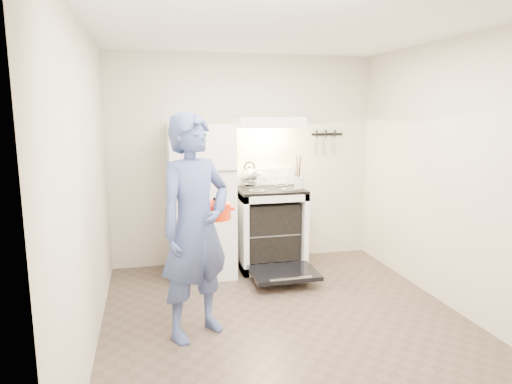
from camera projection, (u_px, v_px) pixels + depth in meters
floor at (288, 323)px, 4.02m from camera, size 3.60×3.60×0.00m
back_wall at (245, 160)px, 5.52m from camera, size 3.20×0.02×2.50m
refrigerator at (201, 200)px, 5.12m from camera, size 0.70×0.70×1.70m
stove_body at (270, 229)px, 5.40m from camera, size 0.76×0.65×0.92m
cooktop at (270, 189)px, 5.32m from camera, size 0.76×0.65×0.03m
backsplash at (264, 176)px, 5.57m from camera, size 0.76×0.07×0.20m
oven_door at (284, 273)px, 4.89m from camera, size 0.70×0.54×0.04m
oven_rack at (270, 230)px, 5.41m from camera, size 0.60×0.52×0.01m
range_hood at (268, 122)px, 5.25m from camera, size 0.76×0.50×0.12m
knife_strip at (327, 134)px, 5.69m from camera, size 0.40×0.02×0.03m
pizza_stone at (265, 228)px, 5.47m from camera, size 0.34×0.34×0.02m
tea_kettle at (249, 174)px, 5.40m from camera, size 0.25×0.20×0.30m
utensil_jar at (299, 183)px, 5.11m from camera, size 0.09×0.09×0.13m
person at (195, 228)px, 3.67m from camera, size 0.80×0.73×1.84m
dutch_oven at (215, 212)px, 3.93m from camera, size 0.34×0.27×0.23m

